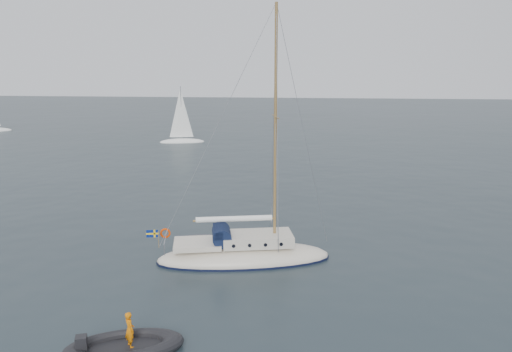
# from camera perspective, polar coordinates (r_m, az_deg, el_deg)

# --- Properties ---
(ground) EXTENTS (300.00, 300.00, 0.00)m
(ground) POSITION_cam_1_polar(r_m,az_deg,el_deg) (27.39, 1.04, -9.08)
(ground) COLOR black
(ground) RESTS_ON ground
(sailboat) EXTENTS (9.58, 2.87, 13.65)m
(sailboat) POSITION_cam_1_polar(r_m,az_deg,el_deg) (26.35, -1.38, -7.56)
(sailboat) COLOR beige
(sailboat) RESTS_ON ground
(dinghy) EXTENTS (2.93, 1.32, 0.42)m
(dinghy) POSITION_cam_1_polar(r_m,az_deg,el_deg) (29.22, -5.94, -7.37)
(dinghy) COLOR #4C4C51
(dinghy) RESTS_ON ground
(rib) EXTENTS (4.25, 1.93, 1.55)m
(rib) POSITION_cam_1_polar(r_m,az_deg,el_deg) (19.36, -14.89, -18.26)
(rib) COLOR black
(rib) RESTS_ON ground
(distant_yacht_c) EXTENTS (6.07, 3.24, 8.04)m
(distant_yacht_c) POSITION_cam_1_polar(r_m,az_deg,el_deg) (68.97, -8.56, 6.64)
(distant_yacht_c) COLOR white
(distant_yacht_c) RESTS_ON ground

